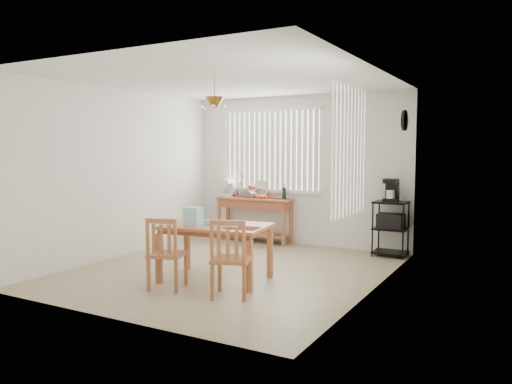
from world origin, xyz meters
The scene contains 10 objects.
ground centered at (0.00, 0.00, -0.01)m, with size 4.00×4.50×0.01m, color tan.
room_shell centered at (0.00, 0.02, 1.69)m, with size 4.20×4.70×2.70m.
sideboard centered at (-0.75, 2.03, 0.60)m, with size 1.41×0.40×0.80m.
sideboard_items centered at (-0.98, 2.04, 0.92)m, with size 1.34×0.33×0.61m.
wire_cart centered at (1.70, 2.00, 0.52)m, with size 0.51×0.41×0.86m.
cart_items centered at (1.70, 2.01, 1.03)m, with size 0.20×0.24×0.36m.
dining_table centered at (0.10, -0.52, 0.63)m, with size 1.45×1.05×0.71m.
table_items centered at (-0.01, -0.65, 0.80)m, with size 1.08×0.48×0.23m.
chair_left centered at (-0.18, -1.16, 0.43)m, with size 0.50×0.50×0.87m.
chair_right centered at (0.68, -1.08, 0.44)m, with size 0.53×0.53×0.90m.
Camera 1 is at (3.61, -5.76, 1.67)m, focal length 35.00 mm.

